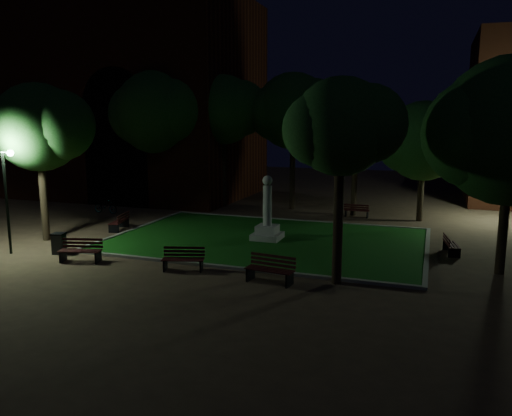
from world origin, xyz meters
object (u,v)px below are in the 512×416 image
(bench_near_right, at_px, (270,270))
(bench_left_side, at_px, (120,222))
(monument, at_px, (267,222))
(bench_near_left, at_px, (183,260))
(trash_bin, at_px, (59,243))
(bench_right_side, at_px, (450,245))
(bench_far_side, at_px, (356,211))
(bicycle, at_px, (106,206))
(bench_west_near, at_px, (81,251))

(bench_near_right, distance_m, bench_left_side, 12.03)
(monument, xyz_separation_m, bench_near_left, (-1.61, -5.87, -0.52))
(bench_near_left, bearing_deg, bench_left_side, 124.12)
(bench_left_side, bearing_deg, monument, 80.03)
(trash_bin, bearing_deg, bench_near_right, -3.61)
(bench_right_side, distance_m, bench_far_side, 8.95)
(bench_far_side, distance_m, trash_bin, 17.38)
(bench_near_left, xyz_separation_m, bicycle, (-10.55, 9.36, 0.03))
(bench_near_right, bearing_deg, bench_far_side, 92.55)
(bench_left_side, bearing_deg, bicycle, -148.53)
(trash_bin, bearing_deg, bench_right_side, 19.55)
(monument, relative_size, bench_right_side, 2.03)
(bench_west_near, relative_size, bench_right_side, 1.19)
(bench_right_side, relative_size, trash_bin, 1.65)
(monument, bearing_deg, bench_far_side, 66.49)
(monument, relative_size, bench_left_side, 1.82)
(bench_far_side, bearing_deg, trash_bin, 49.16)
(bench_near_left, height_order, bench_right_side, bench_near_left)
(bench_near_left, relative_size, bench_right_side, 1.13)
(monument, distance_m, bench_near_right, 6.56)
(monument, height_order, bench_right_side, monument)
(bench_right_side, bearing_deg, bench_far_side, 27.01)
(monument, height_order, trash_bin, monument)
(bench_near_right, height_order, bench_far_side, bench_near_right)
(bench_far_side, relative_size, bicycle, 0.87)
(monument, relative_size, bench_near_right, 1.68)
(bench_west_near, bearing_deg, monument, 29.52)
(bench_near_left, relative_size, bench_near_right, 0.93)
(bench_near_right, height_order, bench_left_side, bench_near_right)
(bench_left_side, xyz_separation_m, bench_right_side, (16.96, 0.78, -0.04))
(bench_far_side, bearing_deg, bench_near_right, 85.28)
(bench_near_right, xyz_separation_m, bench_right_side, (6.41, 6.56, -0.08))
(bench_far_side, height_order, trash_bin, trash_bin)
(bench_near_left, bearing_deg, trash_bin, 160.02)
(monument, bearing_deg, bench_near_right, -70.65)
(bench_near_right, xyz_separation_m, trash_bin, (-10.23, 0.65, 0.01))
(bench_west_near, xyz_separation_m, trash_bin, (-1.75, 0.70, 0.03))
(monument, distance_m, bench_west_near, 8.88)
(bench_west_near, bearing_deg, bench_left_side, 94.48)
(bench_near_left, distance_m, bench_far_side, 14.36)
(bench_near_left, height_order, trash_bin, trash_bin)
(monument, xyz_separation_m, bench_far_side, (3.31, 7.62, -0.56))
(monument, distance_m, bench_right_side, 8.60)
(trash_bin, bearing_deg, bench_far_side, 49.12)
(bench_near_left, bearing_deg, bench_near_right, -21.58)
(monument, distance_m, bench_far_side, 8.33)
(trash_bin, bearing_deg, bench_west_near, -21.87)
(bench_left_side, bearing_deg, bench_right_side, 79.98)
(bench_near_right, distance_m, bench_west_near, 8.48)
(bench_far_side, bearing_deg, bench_right_side, 126.06)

